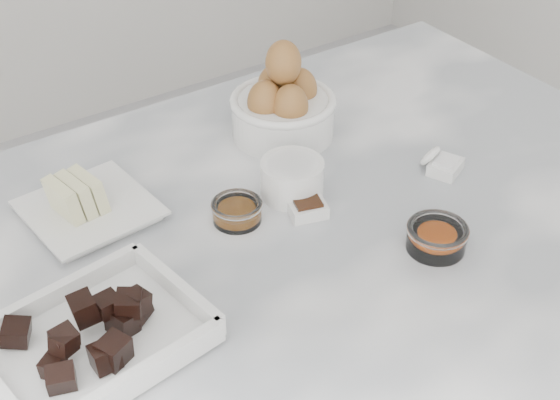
{
  "coord_description": "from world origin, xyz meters",
  "views": [
    {
      "loc": [
        -0.41,
        -0.61,
        1.56
      ],
      "look_at": [
        0.02,
        0.03,
        0.98
      ],
      "focal_mm": 50.0,
      "sensor_mm": 36.0,
      "label": 1
    }
  ],
  "objects_px": {
    "butter_plate": "(86,203)",
    "honey_bowl": "(237,211)",
    "sugar_ramekin": "(292,177)",
    "zest_bowl": "(437,236)",
    "vanilla_spoon": "(306,204)",
    "salt_spoon": "(442,164)",
    "chocolate_dish": "(93,333)",
    "egg_bowl": "(283,105)"
  },
  "relations": [
    {
      "from": "sugar_ramekin",
      "to": "zest_bowl",
      "type": "distance_m",
      "value": 0.21
    },
    {
      "from": "sugar_ramekin",
      "to": "honey_bowl",
      "type": "height_order",
      "value": "sugar_ramekin"
    },
    {
      "from": "butter_plate",
      "to": "salt_spoon",
      "type": "distance_m",
      "value": 0.48
    },
    {
      "from": "sugar_ramekin",
      "to": "salt_spoon",
      "type": "relative_size",
      "value": 1.22
    },
    {
      "from": "chocolate_dish",
      "to": "egg_bowl",
      "type": "xyz_separation_m",
      "value": [
        0.41,
        0.25,
        0.02
      ]
    },
    {
      "from": "honey_bowl",
      "to": "salt_spoon",
      "type": "height_order",
      "value": "salt_spoon"
    },
    {
      "from": "honey_bowl",
      "to": "sugar_ramekin",
      "type": "bearing_deg",
      "value": 4.66
    },
    {
      "from": "salt_spoon",
      "to": "vanilla_spoon",
      "type": "bearing_deg",
      "value": 172.01
    },
    {
      "from": "honey_bowl",
      "to": "vanilla_spoon",
      "type": "height_order",
      "value": "vanilla_spoon"
    },
    {
      "from": "butter_plate",
      "to": "zest_bowl",
      "type": "bearing_deg",
      "value": -42.41
    },
    {
      "from": "sugar_ramekin",
      "to": "zest_bowl",
      "type": "relative_size",
      "value": 1.11
    },
    {
      "from": "chocolate_dish",
      "to": "honey_bowl",
      "type": "relative_size",
      "value": 3.73
    },
    {
      "from": "honey_bowl",
      "to": "salt_spoon",
      "type": "distance_m",
      "value": 0.3
    },
    {
      "from": "vanilla_spoon",
      "to": "salt_spoon",
      "type": "height_order",
      "value": "same"
    },
    {
      "from": "butter_plate",
      "to": "vanilla_spoon",
      "type": "relative_size",
      "value": 2.48
    },
    {
      "from": "zest_bowl",
      "to": "butter_plate",
      "type": "bearing_deg",
      "value": 137.59
    },
    {
      "from": "chocolate_dish",
      "to": "sugar_ramekin",
      "type": "distance_m",
      "value": 0.35
    },
    {
      "from": "honey_bowl",
      "to": "salt_spoon",
      "type": "bearing_deg",
      "value": -12.29
    },
    {
      "from": "butter_plate",
      "to": "honey_bowl",
      "type": "relative_size",
      "value": 2.51
    },
    {
      "from": "chocolate_dish",
      "to": "honey_bowl",
      "type": "xyz_separation_m",
      "value": [
        0.24,
        0.11,
        -0.01
      ]
    },
    {
      "from": "butter_plate",
      "to": "salt_spoon",
      "type": "height_order",
      "value": "butter_plate"
    },
    {
      "from": "zest_bowl",
      "to": "salt_spoon",
      "type": "height_order",
      "value": "salt_spoon"
    },
    {
      "from": "egg_bowl",
      "to": "honey_bowl",
      "type": "relative_size",
      "value": 2.37
    },
    {
      "from": "zest_bowl",
      "to": "salt_spoon",
      "type": "distance_m",
      "value": 0.17
    },
    {
      "from": "chocolate_dish",
      "to": "vanilla_spoon",
      "type": "bearing_deg",
      "value": 12.4
    },
    {
      "from": "vanilla_spoon",
      "to": "honey_bowl",
      "type": "bearing_deg",
      "value": 157.52
    },
    {
      "from": "butter_plate",
      "to": "sugar_ramekin",
      "type": "bearing_deg",
      "value": -23.82
    },
    {
      "from": "butter_plate",
      "to": "egg_bowl",
      "type": "relative_size",
      "value": 1.06
    },
    {
      "from": "honey_bowl",
      "to": "vanilla_spoon",
      "type": "bearing_deg",
      "value": -22.48
    },
    {
      "from": "vanilla_spoon",
      "to": "chocolate_dish",
      "type": "bearing_deg",
      "value": -167.6
    },
    {
      "from": "salt_spoon",
      "to": "honey_bowl",
      "type": "bearing_deg",
      "value": 167.71
    },
    {
      "from": "zest_bowl",
      "to": "honey_bowl",
      "type": "bearing_deg",
      "value": 133.28
    },
    {
      "from": "sugar_ramekin",
      "to": "vanilla_spoon",
      "type": "xyz_separation_m",
      "value": [
        -0.01,
        -0.04,
        -0.02
      ]
    },
    {
      "from": "chocolate_dish",
      "to": "honey_bowl",
      "type": "bearing_deg",
      "value": 23.78
    },
    {
      "from": "butter_plate",
      "to": "sugar_ramekin",
      "type": "relative_size",
      "value": 1.96
    },
    {
      "from": "butter_plate",
      "to": "honey_bowl",
      "type": "bearing_deg",
      "value": -36.8
    },
    {
      "from": "egg_bowl",
      "to": "vanilla_spoon",
      "type": "xyz_separation_m",
      "value": [
        -0.08,
        -0.17,
        -0.04
      ]
    },
    {
      "from": "sugar_ramekin",
      "to": "zest_bowl",
      "type": "height_order",
      "value": "sugar_ramekin"
    },
    {
      "from": "zest_bowl",
      "to": "vanilla_spoon",
      "type": "bearing_deg",
      "value": 120.92
    },
    {
      "from": "sugar_ramekin",
      "to": "egg_bowl",
      "type": "bearing_deg",
      "value": 60.38
    },
    {
      "from": "butter_plate",
      "to": "salt_spoon",
      "type": "bearing_deg",
      "value": -21.82
    },
    {
      "from": "chocolate_dish",
      "to": "butter_plate",
      "type": "height_order",
      "value": "butter_plate"
    }
  ]
}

